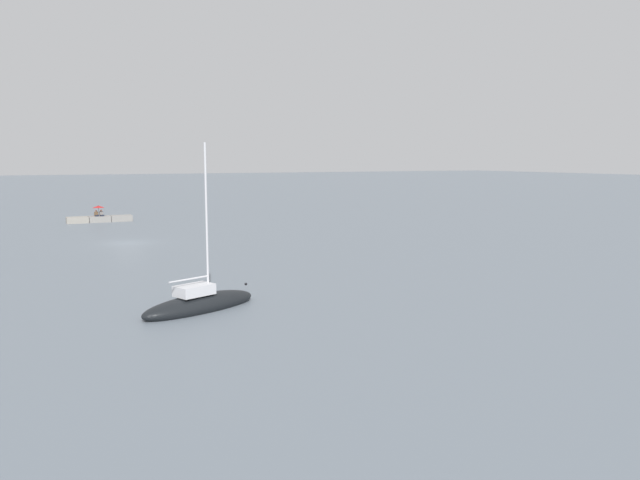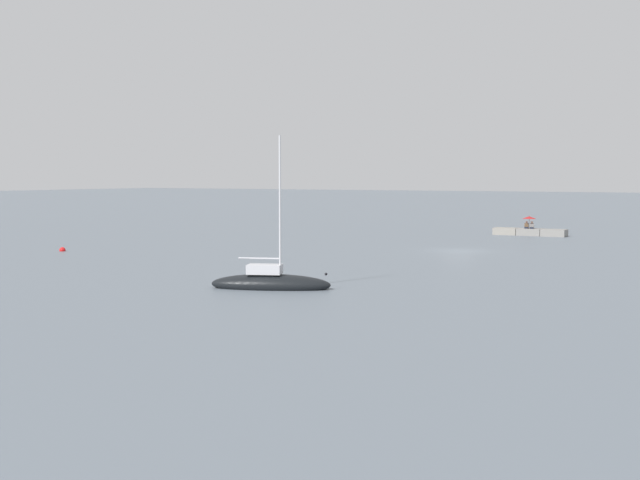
% 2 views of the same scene
% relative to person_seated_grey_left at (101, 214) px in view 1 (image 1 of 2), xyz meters
% --- Properties ---
extents(ground_plane, '(500.00, 500.00, 0.00)m').
position_rel_person_seated_grey_left_xyz_m(ground_plane, '(0.22, 20.24, -0.97)').
color(ground_plane, slate).
extents(seawall_pier, '(7.31, 1.65, 0.72)m').
position_rel_person_seated_grey_left_xyz_m(seawall_pier, '(0.22, -0.10, -0.61)').
color(seawall_pier, gray).
rests_on(seawall_pier, ground_plane).
extents(person_seated_grey_left, '(0.49, 0.66, 0.73)m').
position_rel_person_seated_grey_left_xyz_m(person_seated_grey_left, '(0.00, 0.00, 0.00)').
color(person_seated_grey_left, '#1E2333').
rests_on(person_seated_grey_left, seawall_pier).
extents(person_seated_brown_right, '(0.49, 0.66, 0.73)m').
position_rel_person_seated_grey_left_xyz_m(person_seated_brown_right, '(0.56, -0.05, 0.00)').
color(person_seated_brown_right, '#1E2333').
rests_on(person_seated_brown_right, seawall_pier).
extents(umbrella_open_red, '(1.36, 1.36, 1.29)m').
position_rel_person_seated_grey_left_xyz_m(umbrella_open_red, '(0.30, -0.05, 0.86)').
color(umbrella_open_red, black).
rests_on(umbrella_open_red, seawall_pier).
extents(sailboat_black_outer, '(6.76, 4.18, 8.54)m').
position_rel_person_seated_grey_left_xyz_m(sailboat_black_outer, '(1.03, 46.96, -0.65)').
color(sailboat_black_outer, black).
rests_on(sailboat_black_outer, ground_plane).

